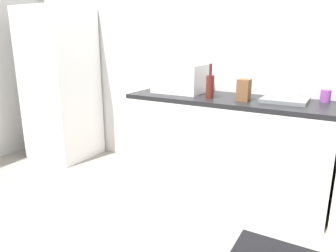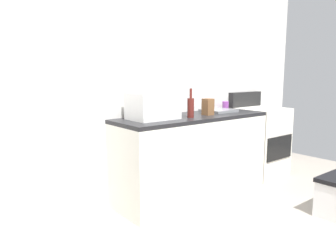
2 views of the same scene
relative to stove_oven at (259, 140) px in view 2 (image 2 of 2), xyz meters
name	(u,v)px [view 2 (image 2 of 2)]	position (x,y,z in m)	size (l,w,h in m)	color
ground_plane	(268,247)	(-1.52, -1.21, -0.47)	(6.00, 6.00, 0.00)	gray
wall_back	(151,78)	(-1.52, 0.34, 0.83)	(5.00, 0.10, 2.60)	silver
kitchen_counter	(192,156)	(-1.22, -0.01, -0.02)	(1.80, 0.60, 0.90)	silver
stove_oven	(259,140)	(0.00, 0.00, 0.00)	(0.60, 0.61, 1.10)	silver
microwave	(153,106)	(-1.73, 0.04, 0.57)	(0.46, 0.34, 0.27)	white
sink_basin	(219,111)	(-0.75, 0.05, 0.45)	(0.36, 0.32, 0.03)	slate
wine_bottle	(191,107)	(-1.35, -0.11, 0.54)	(0.07, 0.07, 0.30)	#591E19
coffee_mug	(225,105)	(-0.46, 0.20, 0.48)	(0.08, 0.08, 0.10)	purple
knife_block	(208,107)	(-1.06, -0.07, 0.52)	(0.10, 0.10, 0.18)	brown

